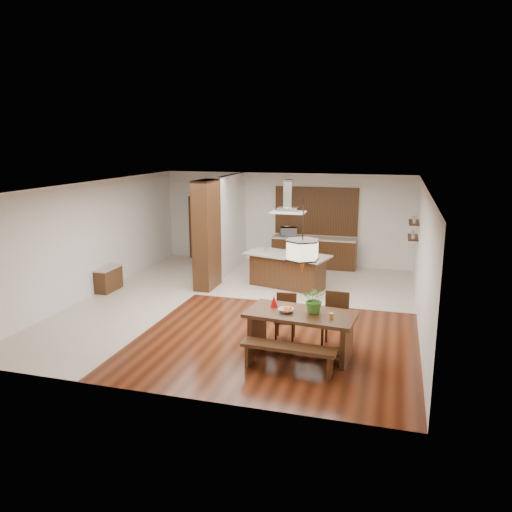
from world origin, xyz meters
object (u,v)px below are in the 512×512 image
(dining_table, at_px, (301,324))
(foliage_plant, at_px, (315,299))
(dining_chair_left, at_px, (285,317))
(island_cup, at_px, (302,254))
(range_hood, at_px, (288,196))
(microwave, at_px, (288,232))
(pendant_lantern, at_px, (303,236))
(dining_bench, at_px, (289,358))
(dining_chair_right, at_px, (335,321))
(fruit_bowl, at_px, (286,310))
(hallway_console, at_px, (109,279))
(kitchen_island, at_px, (287,270))

(dining_table, bearing_deg, foliage_plant, 12.32)
(dining_chair_left, relative_size, island_cup, 7.38)
(dining_table, distance_m, range_hood, 4.79)
(foliage_plant, relative_size, microwave, 1.02)
(pendant_lantern, height_order, island_cup, pendant_lantern)
(dining_bench, xyz_separation_m, dining_chair_right, (0.62, 1.27, 0.29))
(fruit_bowl, xyz_separation_m, island_cup, (-0.50, 4.20, 0.12))
(hallway_console, height_order, microwave, microwave)
(island_cup, height_order, microwave, microwave)
(kitchen_island, xyz_separation_m, island_cup, (0.41, -0.10, 0.50))
(dining_chair_left, bearing_deg, range_hood, 95.65)
(dining_bench, xyz_separation_m, pendant_lantern, (0.07, 0.71, 2.01))
(dining_table, distance_m, foliage_plant, 0.53)
(dining_bench, height_order, dining_chair_left, dining_chair_left)
(kitchen_island, bearing_deg, dining_chair_right, -49.66)
(island_cup, bearing_deg, microwave, 109.97)
(dining_chair_left, relative_size, pendant_lantern, 0.70)
(hallway_console, bearing_deg, dining_table, -24.89)
(range_hood, bearing_deg, dining_bench, -77.41)
(pendant_lantern, height_order, kitchen_island, pendant_lantern)
(pendant_lantern, bearing_deg, island_cup, 100.50)
(dining_bench, relative_size, dining_chair_right, 1.57)
(dining_bench, bearing_deg, kitchen_island, 102.60)
(fruit_bowl, bearing_deg, microwave, 101.85)
(kitchen_island, distance_m, range_hood, 1.99)
(microwave, bearing_deg, dining_chair_right, -92.50)
(dining_chair_left, distance_m, island_cup, 3.55)
(hallway_console, relative_size, dining_table, 0.43)
(dining_chair_right, relative_size, kitchen_island, 0.43)
(dining_table, height_order, fruit_bowl, fruit_bowl)
(pendant_lantern, xyz_separation_m, kitchen_island, (-1.18, 4.25, -1.77))
(dining_bench, bearing_deg, dining_chair_right, 63.88)
(foliage_plant, height_order, kitchen_island, foliage_plant)
(foliage_plant, distance_m, range_hood, 4.65)
(dining_chair_right, bearing_deg, fruit_bowl, -139.51)
(dining_table, bearing_deg, dining_chair_left, 123.72)
(pendant_lantern, relative_size, island_cup, 10.52)
(dining_chair_right, bearing_deg, foliage_plant, -117.59)
(kitchen_island, bearing_deg, dining_bench, -62.15)
(dining_table, relative_size, island_cup, 16.63)
(dining_chair_left, xyz_separation_m, foliage_plant, (0.68, -0.60, 0.62))
(island_cup, bearing_deg, dining_table, -79.50)
(dining_table, distance_m, dining_chair_left, 0.80)
(microwave, bearing_deg, foliage_plant, -96.37)
(kitchen_island, xyz_separation_m, range_hood, (0.00, 0.00, 1.99))
(foliage_plant, distance_m, microwave, 6.87)
(hallway_console, height_order, dining_bench, hallway_console)
(island_cup, bearing_deg, fruit_bowl, -83.25)
(hallway_console, distance_m, kitchen_island, 4.76)
(dining_chair_right, bearing_deg, pendant_lantern, -130.71)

